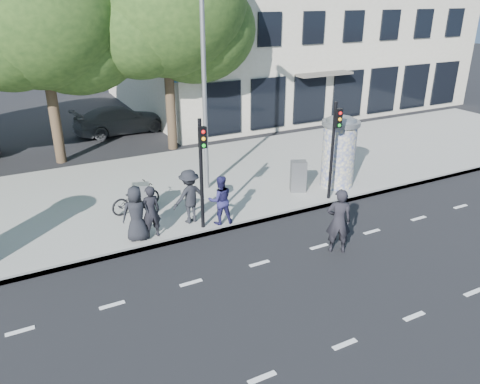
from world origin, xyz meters
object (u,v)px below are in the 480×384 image
ped_d (189,196)px  cabinet_left (142,200)px  ad_column_right (339,150)px  ped_c (220,200)px  traffic_pole_far (334,141)px  ped_a (136,214)px  bicycle (136,198)px  traffic_pole_near (202,164)px  man_road (339,221)px  cabinet_right (298,176)px  ped_b (151,212)px  street_lamp (204,59)px  car_right (121,120)px

ped_d → cabinet_left: (-1.21, 1.11, -0.31)m
ad_column_right → ped_d: 6.03m
ped_c → ped_d: (-0.80, 0.53, 0.08)m
ped_c → cabinet_left: bearing=-28.7°
traffic_pole_far → ped_a: 6.90m
traffic_pole_far → bicycle: 6.83m
ad_column_right → traffic_pole_near: size_ratio=0.78×
man_road → cabinet_right: bearing=-78.9°
traffic_pole_near → ped_c: traffic_pole_near is taller
traffic_pole_far → ped_b: size_ratio=2.11×
traffic_pole_far → man_road: size_ratio=1.78×
street_lamp → car_right: size_ratio=1.66×
street_lamp → car_right: street_lamp is taller
man_road → cabinet_left: (-4.29, 4.51, -0.25)m
cabinet_right → car_right: (-3.56, 11.26, -0.02)m
ad_column_right → car_right: size_ratio=0.55×
ad_column_right → ped_a: (-7.79, -0.72, -0.56)m
ad_column_right → ped_c: (-5.20, -0.85, -0.60)m
ped_b → ped_d: size_ratio=0.93×
man_road → bicycle: size_ratio=1.10×
ped_a → traffic_pole_far: bearing=-167.3°
traffic_pole_near → ped_b: size_ratio=2.11×
man_road → traffic_pole_near: bearing=-14.5°
traffic_pole_far → ped_c: size_ratio=2.17×
street_lamp → ped_c: (-0.80, -2.78, -3.86)m
ped_c → ped_a: bearing=7.7°
ped_c → bicycle: 2.97m
street_lamp → car_right: (-0.76, 9.51, -4.10)m
bicycle → traffic_pole_far: bearing=-122.7°
bicycle → cabinet_left: size_ratio=1.58×
man_road → car_right: size_ratio=0.40×
ad_column_right → ped_b: (-7.37, -0.73, -0.58)m
bicycle → cabinet_right: cabinet_right is taller
ped_b → ped_a: bearing=-5.9°
ped_d → car_right: size_ratio=0.36×
street_lamp → man_road: size_ratio=4.19×
traffic_pole_near → street_lamp: size_ratio=0.42×
traffic_pole_far → ped_c: bearing=179.2°
ped_a → ped_b: 0.41m
car_right → ad_column_right: bearing=-161.0°
traffic_pole_far → car_right: 13.12m
traffic_pole_near → ped_d: traffic_pole_near is taller
ped_b → ped_d: bearing=-167.1°
traffic_pole_near → man_road: bearing=-44.2°
ped_a → bicycle: 2.08m
traffic_pole_near → traffic_pole_far: size_ratio=1.00×
traffic_pole_far → street_lamp: (-3.40, 2.84, 2.56)m
ped_b → ad_column_right: bearing=-178.2°
cabinet_right → ped_d: bearing=-148.8°
street_lamp → cabinet_right: 5.24m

